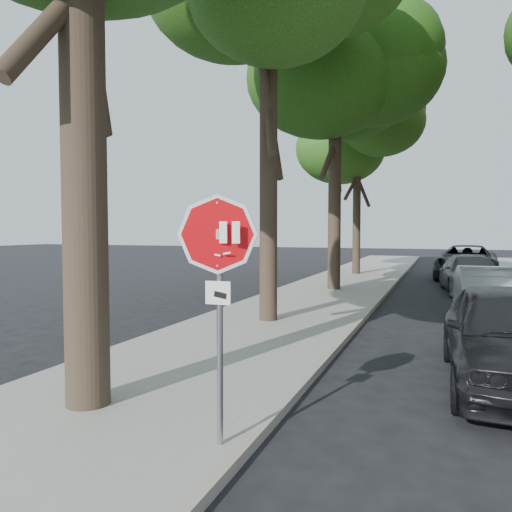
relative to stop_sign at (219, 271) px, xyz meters
The scene contains 11 objects.
ground 2.07m from the stop_sign, ahead, with size 120.00×120.00×0.00m, color black.
sidewalk_left 12.31m from the stop_sign, 98.51° to the left, with size 4.00×55.00×0.12m, color gray.
curb_left 12.17m from the stop_sign, 88.81° to the left, with size 0.12×55.00×0.13m, color #9E9384.
stop_sign is the anchor object (origin of this frame).
tree_mid_a 9.31m from the stop_sign, 105.07° to the left, with size 5.59×5.19×9.84m.
tree_mid_b 15.48m from the stop_sign, 96.95° to the left, with size 5.88×5.46×10.36m.
tree_far 21.88m from the stop_sign, 95.46° to the left, with size 5.29×4.91×9.33m.
car_a 4.95m from the stop_sign, 49.46° to the left, with size 1.83×4.55×1.55m, color black.
car_b 9.28m from the stop_sign, 68.99° to the left, with size 1.53×4.39×1.45m, color #94979B.
car_c 15.89m from the stop_sign, 78.49° to the left, with size 1.97×4.85×1.41m, color #4D4D52.
car_d 21.46m from the stop_sign, 81.31° to the left, with size 2.70×5.86×1.63m, color black.
Camera 1 is at (1.45, -4.66, 2.37)m, focal length 35.00 mm.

